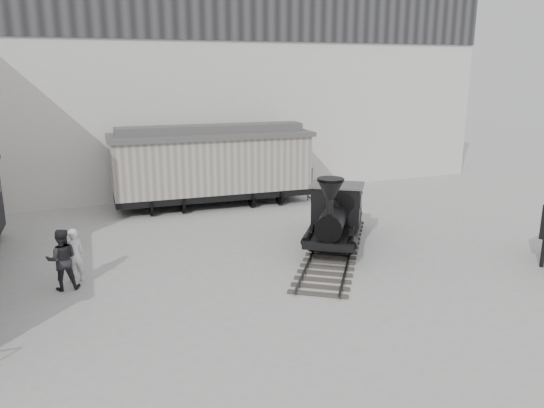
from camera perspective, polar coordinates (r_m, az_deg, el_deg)
name	(u,v)px	position (r m, az deg, el deg)	size (l,w,h in m)	color
ground	(326,295)	(16.27, 5.78, -9.74)	(90.00, 90.00, 0.00)	#9E9E9B
north_wall	(198,89)	(28.99, -7.95, 12.11)	(34.00, 2.51, 11.00)	silver
locomotive	(335,219)	(20.21, 6.83, -1.59)	(6.31, 8.02, 2.99)	#2C2623
boxcar	(212,164)	(26.20, -6.46, 4.32)	(9.90, 3.52, 4.00)	black
visitor_a	(74,255)	(17.99, -20.53, -5.19)	(0.65, 0.42, 1.77)	silver
visitor_b	(62,260)	(17.50, -21.66, -5.57)	(0.94, 0.73, 1.93)	#232326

